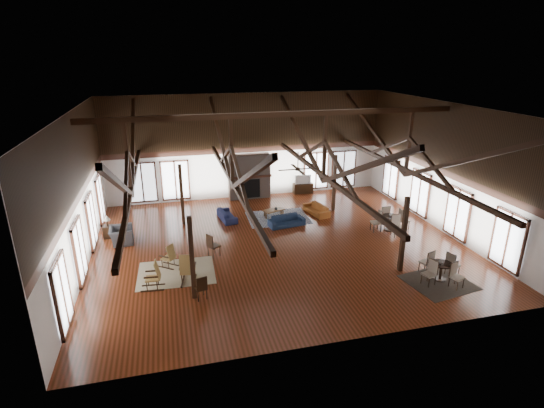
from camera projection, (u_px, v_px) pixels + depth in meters
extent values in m
plane|color=maroon|center=(279.00, 244.00, 19.00)|extent=(16.00, 16.00, 0.00)
cube|color=black|center=(280.00, 108.00, 16.97)|extent=(16.00, 14.00, 0.02)
cube|color=white|center=(248.00, 146.00, 24.37)|extent=(16.00, 0.02, 6.00)
cube|color=white|center=(346.00, 251.00, 11.59)|extent=(16.00, 0.02, 6.00)
cube|color=white|center=(77.00, 195.00, 16.14)|extent=(0.02, 14.00, 6.00)
cube|color=white|center=(444.00, 168.00, 19.82)|extent=(0.02, 14.00, 6.00)
cube|color=black|center=(280.00, 114.00, 17.05)|extent=(15.60, 0.18, 0.22)
cube|color=black|center=(131.00, 189.00, 16.59)|extent=(0.16, 13.70, 0.18)
cube|color=black|center=(127.00, 156.00, 16.13)|extent=(0.14, 0.14, 2.70)
cube|color=black|center=(133.00, 141.00, 19.36)|extent=(0.15, 7.07, 3.12)
cube|color=black|center=(120.00, 185.00, 12.98)|extent=(0.15, 7.07, 3.12)
cube|color=black|center=(232.00, 182.00, 17.50)|extent=(0.16, 13.70, 0.18)
cube|color=black|center=(231.00, 150.00, 17.05)|extent=(0.14, 0.14, 2.70)
cube|color=black|center=(220.00, 137.00, 20.28)|extent=(0.15, 7.07, 3.12)
cube|color=black|center=(248.00, 176.00, 13.90)|extent=(0.15, 7.07, 3.12)
cube|color=black|center=(324.00, 176.00, 18.42)|extent=(0.16, 13.70, 0.18)
cube|color=black|center=(325.00, 145.00, 17.97)|extent=(0.14, 0.14, 2.70)
cube|color=black|center=(300.00, 133.00, 21.20)|extent=(0.15, 7.07, 3.12)
cube|color=black|center=(360.00, 169.00, 14.82)|extent=(0.15, 7.07, 3.12)
cube|color=black|center=(406.00, 170.00, 19.34)|extent=(0.16, 13.70, 0.18)
cube|color=black|center=(409.00, 140.00, 18.89)|extent=(0.14, 0.14, 2.70)
cube|color=black|center=(373.00, 130.00, 22.12)|extent=(0.15, 7.07, 3.12)
cube|color=black|center=(460.00, 162.00, 15.74)|extent=(0.15, 7.07, 3.12)
cube|color=black|center=(192.00, 258.00, 14.37)|extent=(0.16, 0.16, 3.05)
cube|color=black|center=(404.00, 235.00, 16.21)|extent=(0.16, 0.16, 3.05)
cube|color=black|center=(182.00, 195.00, 20.75)|extent=(0.16, 0.16, 3.05)
cube|color=black|center=(334.00, 183.00, 22.59)|extent=(0.16, 0.16, 3.05)
cube|color=#705F55|center=(249.00, 176.00, 24.65)|extent=(2.40, 0.62, 2.60)
cube|color=black|center=(250.00, 189.00, 24.58)|extent=(1.10, 0.06, 1.10)
cube|color=black|center=(250.00, 177.00, 24.38)|extent=(2.50, 0.20, 0.12)
cylinder|color=black|center=(298.00, 161.00, 16.83)|extent=(0.04, 0.04, 0.70)
cylinder|color=black|center=(298.00, 169.00, 16.95)|extent=(0.20, 0.20, 0.10)
cube|color=black|center=(308.00, 168.00, 17.05)|extent=(0.70, 0.12, 0.02)
cube|color=black|center=(294.00, 166.00, 17.36)|extent=(0.12, 0.70, 0.02)
cube|color=black|center=(287.00, 170.00, 16.84)|extent=(0.70, 0.12, 0.02)
cube|color=black|center=(301.00, 172.00, 16.54)|extent=(0.12, 0.70, 0.02)
imported|color=#16243F|center=(287.00, 221.00, 20.93)|extent=(1.87, 0.98, 0.52)
imported|color=#171D41|center=(227.00, 215.00, 21.71)|extent=(1.77, 0.89, 0.49)
imported|color=brown|center=(316.00, 209.00, 22.50)|extent=(1.85, 1.03, 0.51)
cube|color=brown|center=(274.00, 210.00, 22.02)|extent=(1.19, 0.89, 0.06)
cube|color=brown|center=(266.00, 216.00, 21.82)|extent=(0.06, 0.06, 0.35)
cube|color=brown|center=(265.00, 213.00, 22.14)|extent=(0.06, 0.06, 0.35)
cube|color=brown|center=(283.00, 214.00, 22.03)|extent=(0.06, 0.06, 0.35)
cube|color=brown|center=(281.00, 212.00, 22.35)|extent=(0.06, 0.06, 0.35)
imported|color=#B2B2B2|center=(276.00, 208.00, 21.93)|extent=(0.20, 0.20, 0.17)
imported|color=#303033|center=(121.00, 235.00, 19.02)|extent=(1.17, 1.04, 0.73)
cube|color=black|center=(108.00, 232.00, 19.60)|extent=(0.43, 0.43, 0.58)
cylinder|color=black|center=(107.00, 222.00, 19.44)|extent=(0.08, 0.08, 0.35)
cone|color=beige|center=(106.00, 218.00, 19.36)|extent=(0.31, 0.31, 0.25)
cube|color=olive|center=(168.00, 258.00, 16.89)|extent=(0.58, 0.59, 0.04)
cube|color=olive|center=(171.00, 252.00, 16.72)|extent=(0.39, 0.44, 0.62)
cube|color=black|center=(166.00, 268.00, 16.86)|extent=(0.63, 0.50, 0.04)
cube|color=black|center=(171.00, 264.00, 17.17)|extent=(0.63, 0.50, 0.04)
cube|color=olive|center=(188.00, 271.00, 15.76)|extent=(0.61, 0.59, 0.05)
cube|color=olive|center=(187.00, 265.00, 15.41)|extent=(0.55, 0.30, 0.76)
cube|color=black|center=(183.00, 281.00, 15.89)|extent=(0.23, 0.92, 0.05)
cube|color=black|center=(195.00, 281.00, 15.91)|extent=(0.23, 0.92, 0.05)
cube|color=olive|center=(152.00, 278.00, 15.30)|extent=(0.49, 0.51, 0.05)
cube|color=olive|center=(157.00, 270.00, 15.22)|extent=(0.22, 0.49, 0.68)
cube|color=black|center=(153.00, 291.00, 15.25)|extent=(0.84, 0.12, 0.05)
cube|color=black|center=(154.00, 285.00, 15.62)|extent=(0.84, 0.12, 0.05)
cube|color=black|center=(214.00, 246.00, 17.74)|extent=(0.59, 0.59, 0.05)
cube|color=black|center=(210.00, 241.00, 17.52)|extent=(0.25, 0.40, 0.57)
cylinder|color=black|center=(214.00, 251.00, 17.82)|extent=(0.04, 0.04, 0.47)
cube|color=black|center=(201.00, 288.00, 14.68)|extent=(0.47, 0.47, 0.05)
cube|color=black|center=(202.00, 284.00, 14.46)|extent=(0.38, 0.13, 0.50)
cylinder|color=black|center=(201.00, 293.00, 14.75)|extent=(0.03, 0.03, 0.41)
cylinder|color=black|center=(442.00, 264.00, 15.83)|extent=(0.78, 0.78, 0.04)
cylinder|color=black|center=(441.00, 271.00, 15.94)|extent=(0.10, 0.10, 0.64)
cylinder|color=black|center=(440.00, 279.00, 16.04)|extent=(0.47, 0.47, 0.04)
cylinder|color=black|center=(391.00, 216.00, 20.29)|extent=(0.83, 0.83, 0.04)
cylinder|color=black|center=(390.00, 223.00, 20.40)|extent=(0.10, 0.10, 0.68)
cylinder|color=black|center=(389.00, 229.00, 20.52)|extent=(0.50, 0.50, 0.04)
imported|color=#B2B2B2|center=(441.00, 262.00, 15.82)|extent=(0.13, 0.13, 0.10)
imported|color=#B2B2B2|center=(391.00, 215.00, 20.31)|extent=(0.14, 0.14, 0.10)
cube|color=black|center=(303.00, 188.00, 25.82)|extent=(1.19, 0.45, 0.60)
imported|color=#B2B2B2|center=(303.00, 179.00, 25.62)|extent=(0.97, 0.19, 0.55)
cube|color=tan|center=(176.00, 273.00, 16.53)|extent=(3.01, 2.40, 0.01)
cube|color=#182345|center=(278.00, 218.00, 22.03)|extent=(3.19, 2.44, 0.01)
cube|color=black|center=(439.00, 282.00, 15.84)|extent=(2.56, 2.39, 0.01)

